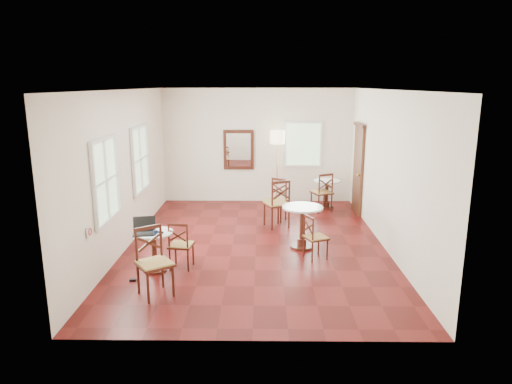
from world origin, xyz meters
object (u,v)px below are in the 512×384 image
chair_near_b (154,262)px  chair_mid_a (277,204)px  chair_near_a (181,245)px  floor_lamp (277,142)px  cafe_table_near (154,247)px  chair_mid_b (315,237)px  cafe_table_back (327,191)px  navy_mug (156,233)px  water_glass (156,228)px  chair_back_a (322,192)px  power_adapter (133,280)px  mouse (161,232)px  laptop (144,229)px  chair_back_b (276,200)px  cafe_table_mid (302,222)px

chair_near_b → chair_mid_a: 3.90m
chair_near_a → floor_lamp: bearing=-104.9°
cafe_table_near → chair_near_a: chair_near_a is taller
floor_lamp → chair_mid_b: bearing=-81.7°
cafe_table_back → chair_near_a: (-3.04, -3.99, -0.02)m
chair_near_b → navy_mug: (-0.12, 0.70, 0.23)m
water_glass → chair_back_a: bearing=48.8°
chair_mid_a → power_adapter: (-2.42, -2.92, -0.52)m
chair_mid_b → floor_lamp: (-0.56, 3.87, 1.24)m
mouse → navy_mug: navy_mug is taller
laptop → navy_mug: size_ratio=3.52×
chair_back_b → floor_lamp: 1.88m
power_adapter → navy_mug: bearing=33.2°
cafe_table_back → chair_back_b: bearing=-139.9°
cafe_table_mid → cafe_table_back: 3.08m
laptop → mouse: laptop is taller
cafe_table_mid → mouse: size_ratio=8.43×
chair_back_b → laptop: 3.83m
chair_near_b → water_glass: size_ratio=10.36×
cafe_table_back → water_glass: (-3.44, -4.07, 0.30)m
chair_near_a → chair_mid_a: bearing=-118.9°
cafe_table_mid → chair_back_a: (0.72, 2.63, -0.03)m
chair_mid_a → mouse: bearing=28.4°
cafe_table_near → floor_lamp: size_ratio=0.36×
floor_lamp → mouse: size_ratio=19.79×
chair_near_a → chair_back_b: 3.34m
cafe_table_near → chair_mid_a: bearing=49.1°
chair_back_b → power_adapter: chair_back_b is taller
chair_near_b → chair_back_a: bearing=21.5°
laptop → mouse: 0.28m
chair_back_a → chair_back_b: bearing=11.1°
chair_near_b → power_adapter: (-0.47, 0.47, -0.50)m
chair_mid_b → power_adapter: 3.24m
chair_near_b → chair_mid_a: chair_mid_a is taller
navy_mug → water_glass: water_glass is taller
cafe_table_mid → chair_mid_a: bearing=108.5°
chair_back_b → mouse: 3.68m
chair_near_b → chair_mid_b: chair_near_b is taller
water_glass → power_adapter: bearing=-121.2°
chair_back_a → floor_lamp: bearing=-54.5°
chair_back_a → power_adapter: 5.57m
chair_back_a → chair_back_b: (-1.18, -0.81, -0.00)m
cafe_table_mid → chair_back_a: size_ratio=0.85×
cafe_table_mid → chair_back_a: 2.73m
chair_mid_b → navy_mug: chair_mid_b is taller
mouse → cafe_table_mid: bearing=42.4°
cafe_table_back → navy_mug: 5.49m
mouse → power_adapter: bearing=-124.7°
cafe_table_back → floor_lamp: bearing=164.4°
chair_back_a → chair_mid_b: bearing=57.2°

